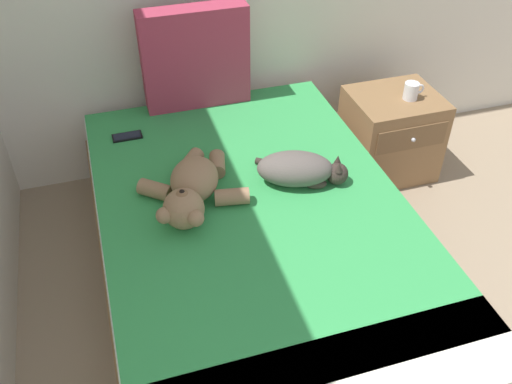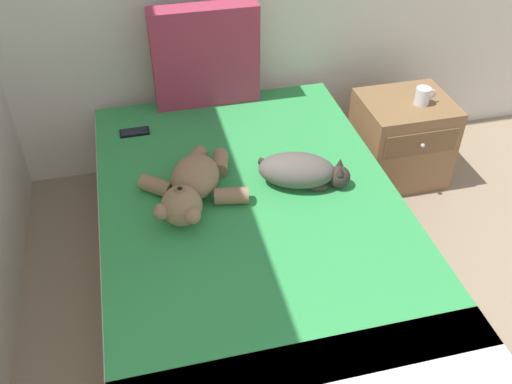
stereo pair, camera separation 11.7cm
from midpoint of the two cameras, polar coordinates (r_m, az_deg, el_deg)
The scene contains 7 objects.
bed at distance 2.58m, azimuth -1.37°, elevation -5.86°, with size 1.35×2.07×0.49m.
patterned_cushion at distance 3.04m, azimuth -7.29°, elevation 13.32°, with size 0.56×0.13×0.53m.
cat at distance 2.51m, azimuth 3.08°, elevation 2.28°, with size 0.42×0.34×0.15m.
teddy_bear at distance 2.41m, azimuth -7.91°, elevation 0.33°, with size 0.47×0.57×0.18m.
cell_phone at distance 2.93m, azimuth -14.04°, elevation 5.47°, with size 0.15×0.07×0.01m.
nightstand at distance 3.38m, azimuth 12.47°, elevation 5.70°, with size 0.49×0.46×0.50m.
mug at distance 3.23m, azimuth 14.47°, elevation 9.87°, with size 0.12×0.08×0.09m.
Camera 1 is at (0.56, 1.14, 2.06)m, focal length 39.50 mm.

